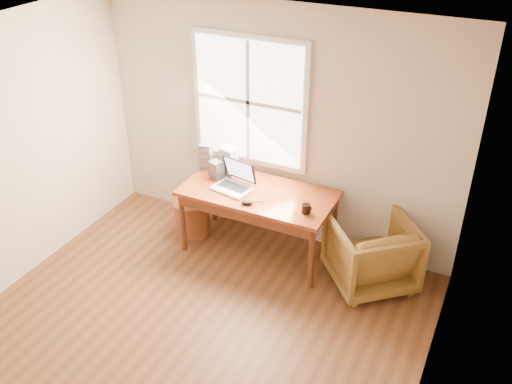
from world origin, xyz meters
The scene contains 11 objects.
room_shell centered at (-0.02, 0.16, 1.32)m, with size 4.04×4.54×2.64m.
desk centered at (0.00, 1.80, 0.73)m, with size 1.60×0.80×0.04m, color brown.
armchair centered at (1.25, 1.80, 0.36)m, with size 0.77×0.79×0.72m, color brown.
wicker_stool centered at (-0.83, 1.80, 0.20)m, with size 0.40×0.40×0.40m, color brown.
laptop centered at (-0.26, 1.72, 0.89)m, with size 0.36×0.38×0.27m, color silver, non-canonical shape.
mouse centered at (0.01, 1.52, 0.77)m, with size 0.12×0.07×0.04m, color black.
coffee_mug centered at (0.60, 1.63, 0.80)m, with size 0.08×0.08×0.09m, color black.
cd_stack_a centered at (-0.46, 2.02, 0.91)m, with size 0.16×0.14×0.31m, color silver.
cd_stack_b centered at (-0.53, 1.87, 0.85)m, with size 0.13×0.11×0.20m, color #25252A.
cd_stack_c centered at (-0.75, 2.01, 0.90)m, with size 0.13×0.12×0.30m, color #9E9EAC.
cd_stack_d centered at (-0.49, 2.15, 0.83)m, with size 0.13×0.11×0.17m, color silver.
Camera 1 is at (2.20, -2.82, 3.73)m, focal length 40.00 mm.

